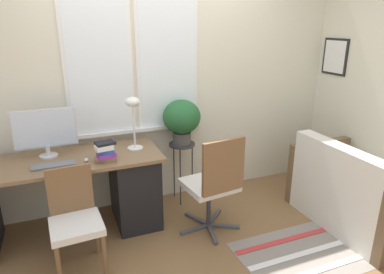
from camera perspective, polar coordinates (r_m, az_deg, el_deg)
The scene contains 15 objects.
ground_plane at distance 3.42m, azimuth -1.58°, elevation -15.01°, with size 14.00×14.00×0.00m, color brown.
wall_back_with_window at distance 3.60m, azimuth -6.10°, elevation 9.87°, with size 9.00×0.12×2.70m.
wall_right_with_picture at distance 4.12m, azimuth 27.21°, elevation 8.98°, with size 0.08×9.00×2.70m.
desk at distance 3.36m, azimuth -21.60°, elevation -9.25°, with size 1.90×0.66×0.75m.
monitor at distance 3.26m, azimuth -23.28°, elevation 0.94°, with size 0.53×0.16×0.43m.
keyboard at distance 3.10m, azimuth -22.07°, elevation -4.39°, with size 0.35×0.12×0.02m.
mouse at distance 3.10m, azimuth -17.20°, elevation -3.69°, with size 0.03×0.06×0.03m.
desk_lamp at distance 3.20m, azimuth -9.80°, elevation 4.54°, with size 0.15×0.15×0.50m.
book_stack at distance 3.05m, azimuth -14.24°, elevation -2.44°, with size 0.20×0.15×0.17m.
desk_chair_wooden at distance 2.89m, azimuth -18.95°, elevation -12.68°, with size 0.41×0.42×0.83m.
office_chair_swivel at distance 3.15m, azimuth 3.62°, elevation -7.67°, with size 0.58×0.58×0.96m.
couch_loveseat at distance 3.72m, azimuth 25.57°, elevation -8.78°, with size 0.76×1.24×0.84m.
plant_stand at distance 3.67m, azimuth -1.68°, elevation -2.20°, with size 0.28×0.28×0.67m.
potted_plant at distance 3.56m, azimuth -1.73°, elevation 3.12°, with size 0.39×0.39×0.47m.
floor_rug_striped at distance 3.24m, azimuth 17.77°, elevation -18.11°, with size 1.06×0.75×0.01m.
Camera 1 is at (-0.98, -2.68, 1.90)m, focal length 32.00 mm.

